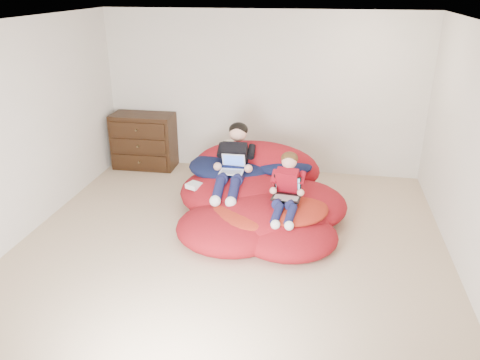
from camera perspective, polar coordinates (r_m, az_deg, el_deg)
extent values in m
cube|color=#C4AA8C|center=(5.64, -1.11, -9.02)|extent=(5.10, 5.10, 0.25)
cube|color=silver|center=(7.43, 2.69, 10.48)|extent=(5.10, 0.02, 2.50)
cube|color=silver|center=(2.87, -11.47, -11.87)|extent=(5.10, 0.02, 2.50)
cube|color=silver|center=(6.05, -25.35, 5.29)|extent=(0.02, 5.10, 2.50)
cube|color=silver|center=(5.18, 27.12, 2.24)|extent=(0.02, 5.10, 2.50)
cube|color=silver|center=(4.78, -1.37, 18.76)|extent=(5.10, 5.10, 0.02)
cube|color=black|center=(7.87, -11.59, 4.70)|extent=(1.01, 0.52, 0.90)
cube|color=black|center=(7.73, -12.12, 2.20)|extent=(0.90, 0.04, 0.22)
cylinder|color=#4C3F26|center=(7.71, -12.17, 2.15)|extent=(0.03, 0.06, 0.03)
cube|color=black|center=(7.64, -12.28, 4.08)|extent=(0.90, 0.04, 0.22)
cylinder|color=#4C3F26|center=(7.62, -12.34, 4.04)|extent=(0.03, 0.06, 0.03)
cube|color=black|center=(7.56, -12.46, 6.01)|extent=(0.90, 0.04, 0.22)
cylinder|color=#4C3F26|center=(7.54, -12.51, 5.97)|extent=(0.03, 0.06, 0.03)
ellipsoid|color=#A8121C|center=(6.36, 0.16, -1.54)|extent=(1.67, 1.50, 0.60)
ellipsoid|color=#A8121C|center=(6.13, 6.85, -2.92)|extent=(1.31, 1.28, 0.47)
ellipsoid|color=#A8121C|center=(5.80, 3.07, -4.61)|extent=(1.60, 1.28, 0.51)
ellipsoid|color=#A8121C|center=(5.64, -1.18, -5.86)|extent=(1.32, 1.21, 0.44)
ellipsoid|color=#A8121C|center=(5.54, 5.72, -6.68)|extent=(1.20, 1.09, 0.39)
ellipsoid|color=#A8121C|center=(6.69, 1.98, 1.43)|extent=(1.80, 0.80, 0.80)
ellipsoid|color=#11183D|center=(6.54, -1.09, 1.65)|extent=(1.20, 0.98, 0.30)
ellipsoid|color=#11183D|center=(6.50, 4.77, 1.81)|extent=(0.92, 0.64, 0.22)
ellipsoid|color=red|center=(5.72, 5.86, -3.31)|extent=(0.98, 0.98, 0.18)
ellipsoid|color=red|center=(5.63, 0.89, -4.06)|extent=(0.96, 0.87, 0.17)
ellipsoid|color=beige|center=(6.85, -1.11, 3.90)|extent=(0.40, 0.25, 0.25)
cube|color=black|center=(6.33, -0.49, 2.82)|extent=(0.34, 0.44, 0.49)
sphere|color=#E5A58C|center=(6.38, -0.24, 5.73)|extent=(0.23, 0.23, 0.23)
ellipsoid|color=black|center=(6.40, -0.19, 6.16)|extent=(0.26, 0.25, 0.20)
cylinder|color=#13163E|center=(6.11, -1.95, 0.37)|extent=(0.16, 0.38, 0.21)
cylinder|color=#13163E|center=(5.82, -2.64, -1.20)|extent=(0.13, 0.37, 0.24)
sphere|color=white|center=(5.68, -3.05, -2.57)|extent=(0.14, 0.14, 0.14)
cylinder|color=#13163E|center=(6.08, -0.17, 0.24)|extent=(0.16, 0.38, 0.21)
cylinder|color=#13163E|center=(5.79, -0.77, -1.34)|extent=(0.13, 0.37, 0.24)
sphere|color=white|center=(5.65, -1.14, -2.72)|extent=(0.14, 0.14, 0.14)
cube|color=maroon|center=(5.71, 5.87, -0.40)|extent=(0.30, 0.29, 0.42)
sphere|color=#E5A58C|center=(5.67, 6.03, 2.27)|extent=(0.19, 0.19, 0.19)
ellipsoid|color=#462C12|center=(5.68, 6.06, 2.66)|extent=(0.21, 0.20, 0.16)
cylinder|color=#13163E|center=(5.60, 4.84, -2.69)|extent=(0.17, 0.32, 0.17)
cylinder|color=#13163E|center=(5.37, 4.53, -4.16)|extent=(0.15, 0.30, 0.19)
sphere|color=white|center=(5.26, 4.33, -5.44)|extent=(0.11, 0.11, 0.11)
cylinder|color=#13163E|center=(5.59, 6.40, -2.80)|extent=(0.17, 0.32, 0.17)
cylinder|color=#13163E|center=(5.36, 6.17, -4.29)|extent=(0.15, 0.30, 0.19)
sphere|color=white|center=(5.25, 6.00, -5.56)|extent=(0.11, 0.11, 0.11)
cube|color=white|center=(6.08, -1.04, 0.99)|extent=(0.31, 0.22, 0.01)
cube|color=gray|center=(6.07, -1.06, 1.04)|extent=(0.26, 0.12, 0.00)
cube|color=white|center=(6.17, -0.78, 2.41)|extent=(0.31, 0.10, 0.20)
cube|color=#436BE5|center=(6.17, -0.79, 2.42)|extent=(0.27, 0.07, 0.16)
cube|color=black|center=(5.58, 5.65, -2.16)|extent=(0.36, 0.27, 0.01)
cube|color=gray|center=(5.56, 5.65, -2.12)|extent=(0.30, 0.16, 0.00)
cube|color=black|center=(5.67, 5.84, -0.43)|extent=(0.34, 0.12, 0.23)
cube|color=teal|center=(5.66, 5.83, -0.44)|extent=(0.30, 0.09, 0.18)
cube|color=white|center=(6.11, -5.64, -0.67)|extent=(0.22, 0.22, 0.06)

